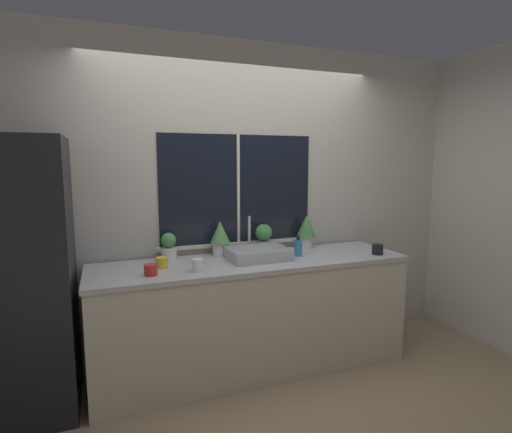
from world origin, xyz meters
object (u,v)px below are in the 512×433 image
(refrigerator, at_px, (23,279))
(potted_plant_far_right, at_px, (306,229))
(soap_bottle, at_px, (298,247))
(mug_black, at_px, (377,249))
(potted_plant_far_left, at_px, (169,246))
(mug_white, at_px, (197,265))
(potted_plant_center_right, at_px, (264,235))
(sink, at_px, (258,253))
(potted_plant_center_left, at_px, (220,236))
(mug_yellow, at_px, (162,263))
(mug_red, at_px, (151,270))

(refrigerator, xyz_separation_m, potted_plant_far_right, (2.23, 0.26, 0.16))
(soap_bottle, xyz_separation_m, mug_black, (0.65, -0.19, -0.03))
(potted_plant_far_left, relative_size, mug_black, 2.36)
(mug_black, bearing_deg, mug_white, 179.27)
(potted_plant_far_left, relative_size, soap_bottle, 1.26)
(potted_plant_center_right, relative_size, potted_plant_far_right, 0.81)
(potted_plant_center_right, height_order, mug_black, potted_plant_center_right)
(sink, height_order, potted_plant_center_left, sink)
(potted_plant_far_left, bearing_deg, sink, -19.77)
(potted_plant_center_right, height_order, mug_yellow, potted_plant_center_right)
(mug_red, bearing_deg, mug_white, -3.77)
(sink, relative_size, mug_black, 5.21)
(refrigerator, relative_size, potted_plant_far_left, 8.56)
(mug_black, bearing_deg, mug_red, 178.75)
(sink, distance_m, mug_red, 0.88)
(potted_plant_far_left, distance_m, mug_red, 0.46)
(sink, relative_size, potted_plant_center_left, 1.65)
(sink, relative_size, mug_red, 5.18)
(refrigerator, relative_size, potted_plant_center_right, 7.70)
(sink, relative_size, potted_plant_far_right, 1.60)
(potted_plant_far_right, xyz_separation_m, mug_black, (0.44, -0.45, -0.13))
(sink, height_order, mug_red, sink)
(potted_plant_far_left, xyz_separation_m, mug_black, (1.68, -0.45, -0.07))
(soap_bottle, distance_m, mug_black, 0.68)
(refrigerator, relative_size, sink, 3.88)
(potted_plant_center_left, relative_size, mug_red, 3.14)
(potted_plant_far_right, relative_size, mug_black, 3.26)
(potted_plant_center_left, bearing_deg, sink, -44.49)
(potted_plant_center_right, xyz_separation_m, mug_black, (0.86, -0.45, -0.10))
(sink, distance_m, potted_plant_far_right, 0.63)
(sink, xyz_separation_m, mug_red, (-0.86, -0.17, -0.01))
(sink, xyz_separation_m, soap_bottle, (0.35, -0.02, 0.02))
(soap_bottle, bearing_deg, potted_plant_center_left, 156.38)
(refrigerator, xyz_separation_m, potted_plant_far_left, (0.99, 0.26, 0.09))
(potted_plant_center_left, relative_size, potted_plant_center_right, 1.20)
(refrigerator, bearing_deg, potted_plant_center_right, 8.24)
(potted_plant_center_left, height_order, soap_bottle, potted_plant_center_left)
(mug_white, bearing_deg, sink, 19.54)
(potted_plant_far_right, distance_m, mug_black, 0.64)
(refrigerator, height_order, mug_white, refrigerator)
(mug_black, bearing_deg, potted_plant_far_right, 134.03)
(potted_plant_far_right, bearing_deg, potted_plant_center_right, 180.00)
(potted_plant_center_right, bearing_deg, potted_plant_far_right, -0.00)
(soap_bottle, relative_size, mug_red, 1.86)
(potted_plant_far_right, bearing_deg, mug_red, -163.88)
(potted_plant_far_left, xyz_separation_m, mug_red, (-0.19, -0.41, -0.07))
(sink, relative_size, soap_bottle, 2.79)
(sink, distance_m, mug_black, 1.03)
(sink, height_order, potted_plant_far_right, sink)
(potted_plant_center_left, distance_m, mug_black, 1.34)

